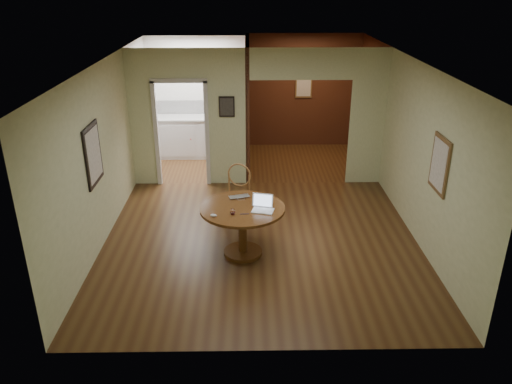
{
  "coord_description": "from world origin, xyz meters",
  "views": [
    {
      "loc": [
        -0.19,
        -6.98,
        3.93
      ],
      "look_at": [
        -0.08,
        -0.2,
        0.97
      ],
      "focal_mm": 35.0,
      "sensor_mm": 36.0,
      "label": 1
    }
  ],
  "objects_px": {
    "chair": "(237,192)",
    "closed_laptop": "(240,198)",
    "dining_table": "(243,220)",
    "open_laptop": "(263,206)"
  },
  "relations": [
    {
      "from": "chair",
      "to": "closed_laptop",
      "type": "xyz_separation_m",
      "value": [
        0.06,
        -0.7,
        0.21
      ]
    },
    {
      "from": "dining_table",
      "to": "chair",
      "type": "xyz_separation_m",
      "value": [
        -0.09,
        1.01,
        0.01
      ]
    },
    {
      "from": "dining_table",
      "to": "chair",
      "type": "distance_m",
      "value": 1.01
    },
    {
      "from": "dining_table",
      "to": "open_laptop",
      "type": "relative_size",
      "value": 3.61
    },
    {
      "from": "open_laptop",
      "to": "closed_laptop",
      "type": "xyz_separation_m",
      "value": [
        -0.34,
        0.38,
        -0.05
      ]
    },
    {
      "from": "closed_laptop",
      "to": "chair",
      "type": "bearing_deg",
      "value": 78.31
    },
    {
      "from": "chair",
      "to": "open_laptop",
      "type": "height_order",
      "value": "chair"
    },
    {
      "from": "dining_table",
      "to": "closed_laptop",
      "type": "relative_size",
      "value": 3.99
    },
    {
      "from": "chair",
      "to": "closed_laptop",
      "type": "relative_size",
      "value": 3.38
    },
    {
      "from": "chair",
      "to": "closed_laptop",
      "type": "bearing_deg",
      "value": -66.1
    }
  ]
}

